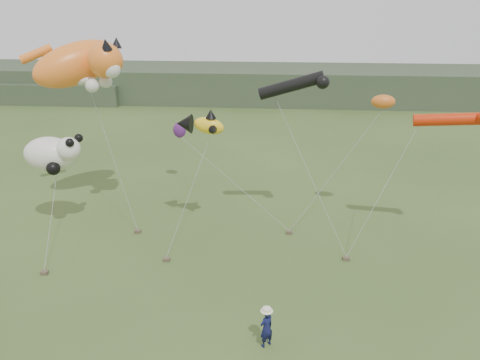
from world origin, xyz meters
name	(u,v)px	position (x,y,z in m)	size (l,w,h in m)	color
ground	(225,311)	(0.00, 0.00, 0.00)	(120.00, 120.00, 0.00)	#385123
headland	(241,84)	(-3.11, 44.69, 1.92)	(90.00, 13.00, 4.00)	#2D3D28
festival_attendant	(266,328)	(1.73, -1.90, 0.78)	(0.57, 0.37, 1.55)	#111541
sandbag_anchors	(199,250)	(-1.90, 4.78, 0.08)	(14.48, 5.31, 0.16)	brown
cat_kite	(83,64)	(-8.59, 8.79, 8.78)	(6.43, 5.07, 3.32)	orange
fish_kite	(200,124)	(-2.01, 6.75, 6.12)	(2.57, 1.71, 1.37)	yellow
tube_kites	(366,100)	(6.20, 7.42, 7.36)	(10.97, 2.45, 2.55)	black
panda_kite	(53,154)	(-9.89, 6.67, 4.39)	(3.23, 2.09, 2.00)	white
misc_kites	(278,116)	(1.89, 11.16, 5.59)	(13.05, 5.87, 4.06)	orange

